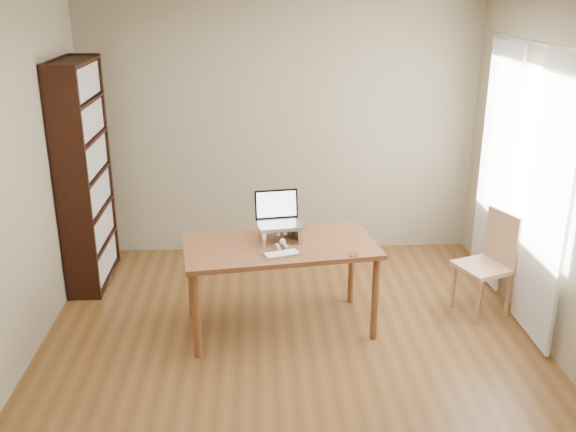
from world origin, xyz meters
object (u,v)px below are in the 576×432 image
object	(u,v)px
laptop	(279,215)
desk	(280,254)
cat	(278,232)
chair	(492,261)
keyboard	(282,254)
bookshelf	(85,175)

from	to	relation	value
laptop	desk	bearing A→B (deg)	-98.36
desk	laptop	bearing A→B (deg)	81.64
cat	chair	world-z (taller)	same
cat	chair	distance (m)	1.85
keyboard	cat	bearing A→B (deg)	75.25
keyboard	chair	world-z (taller)	chair
cat	chair	xyz separation A→B (m)	(1.82, 0.07, -0.33)
bookshelf	chair	bearing A→B (deg)	-13.27
desk	keyboard	distance (m)	0.24
cat	desk	bearing A→B (deg)	-92.53
laptop	cat	xyz separation A→B (m)	(-0.01, -0.03, -0.13)
desk	chair	xyz separation A→B (m)	(1.81, 0.18, -0.18)
bookshelf	chair	xyz separation A→B (m)	(3.56, -0.84, -0.57)
bookshelf	keyboard	xyz separation A→B (m)	(1.76, -1.24, -0.29)
bookshelf	keyboard	distance (m)	2.17
chair	laptop	bearing A→B (deg)	159.31
cat	chair	size ratio (longest dim) A/B	0.53
desk	bookshelf	bearing A→B (deg)	141.50
cat	bookshelf	bearing A→B (deg)	142.64
keyboard	chair	size ratio (longest dim) A/B	0.33
bookshelf	keyboard	bearing A→B (deg)	-35.14
bookshelf	cat	bearing A→B (deg)	-27.54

